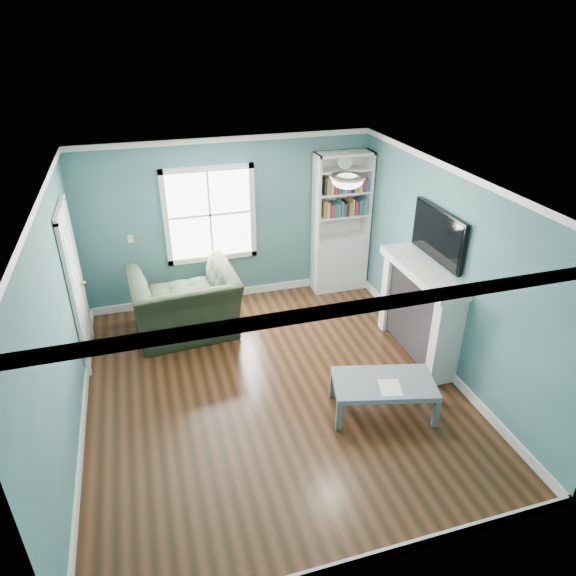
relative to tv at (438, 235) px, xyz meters
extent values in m
plane|color=black|center=(-2.20, -0.20, -1.72)|extent=(5.00, 5.00, 0.00)
plane|color=#375E66|center=(-2.20, 2.30, -0.43)|extent=(4.50, 0.00, 4.50)
plane|color=#375E66|center=(-2.20, -2.70, -0.43)|extent=(4.50, 0.00, 4.50)
plane|color=#375E66|center=(-4.45, -0.20, -0.43)|extent=(0.00, 5.00, 5.00)
plane|color=#375E66|center=(0.05, -0.20, -0.43)|extent=(0.00, 5.00, 5.00)
plane|color=white|center=(-2.20, -0.20, 0.88)|extent=(5.00, 5.00, 0.00)
cube|color=white|center=(-2.20, 2.28, -1.66)|extent=(4.50, 0.03, 0.12)
cube|color=white|center=(-2.20, -2.69, -1.66)|extent=(4.50, 0.03, 0.12)
cube|color=white|center=(-4.44, -0.20, -1.66)|extent=(0.03, 5.00, 0.12)
cube|color=white|center=(0.03, -0.20, -1.66)|extent=(0.03, 5.00, 0.12)
cube|color=white|center=(-2.20, 2.28, 0.84)|extent=(4.50, 0.04, 0.08)
cube|color=white|center=(-2.20, -2.68, 0.84)|extent=(4.50, 0.04, 0.08)
cube|color=white|center=(-4.43, -0.20, 0.84)|extent=(0.04, 5.00, 0.08)
cube|color=white|center=(0.03, -0.20, 0.84)|extent=(0.04, 5.00, 0.08)
cube|color=white|center=(-2.50, 2.29, -0.27)|extent=(1.24, 0.01, 1.34)
cube|color=white|center=(-3.16, 2.28, -0.27)|extent=(0.08, 0.06, 1.50)
cube|color=white|center=(-1.84, 2.28, -0.27)|extent=(0.08, 0.06, 1.50)
cube|color=white|center=(-2.50, 2.28, -0.98)|extent=(1.40, 0.06, 0.08)
cube|color=white|center=(-2.50, 2.28, 0.44)|extent=(1.40, 0.06, 0.08)
cube|color=white|center=(-2.50, 2.28, -0.27)|extent=(1.24, 0.03, 0.03)
cube|color=white|center=(-2.50, 2.28, -0.27)|extent=(0.03, 0.03, 1.34)
cube|color=silver|center=(-0.43, 2.10, -1.27)|extent=(0.90, 0.35, 0.90)
cube|color=silver|center=(-0.86, 2.10, -0.12)|extent=(0.04, 0.35, 1.40)
cube|color=silver|center=(0.00, 2.10, -0.12)|extent=(0.04, 0.35, 1.40)
cube|color=silver|center=(-0.43, 2.26, -0.12)|extent=(0.90, 0.02, 1.40)
cube|color=silver|center=(-0.43, 2.10, 0.55)|extent=(0.90, 0.35, 0.04)
cube|color=silver|center=(-0.43, 2.10, -0.80)|extent=(0.84, 0.33, 0.03)
cube|color=silver|center=(-0.43, 2.10, -0.42)|extent=(0.84, 0.33, 0.03)
cube|color=silver|center=(-0.43, 2.10, -0.04)|extent=(0.84, 0.33, 0.03)
cube|color=silver|center=(-0.43, 2.10, 0.32)|extent=(0.84, 0.33, 0.03)
cube|color=olive|center=(-0.43, 2.08, -0.30)|extent=(0.70, 0.25, 0.22)
cube|color=tan|center=(-0.43, 2.08, 0.08)|extent=(0.70, 0.25, 0.22)
cylinder|color=beige|center=(-0.43, 2.05, 0.46)|extent=(0.26, 0.06, 0.26)
cube|color=black|center=(-0.11, 0.00, -1.12)|extent=(0.30, 1.20, 1.10)
cube|color=black|center=(-0.13, 0.00, -1.32)|extent=(0.22, 0.65, 0.70)
cube|color=silver|center=(-0.13, -0.67, -1.12)|extent=(0.36, 0.16, 1.20)
cube|color=silver|center=(-0.13, 0.67, -1.12)|extent=(0.36, 0.16, 1.20)
cube|color=silver|center=(-0.15, 0.00, -0.47)|extent=(0.44, 1.58, 0.10)
cube|color=black|center=(0.00, 0.00, 0.00)|extent=(0.06, 1.10, 0.65)
cube|color=silver|center=(-4.43, 1.20, -0.70)|extent=(0.04, 0.80, 2.05)
cube|color=white|center=(-4.42, 0.75, -0.70)|extent=(0.05, 0.08, 2.13)
cube|color=white|center=(-4.42, 1.65, -0.70)|extent=(0.05, 0.08, 2.13)
cube|color=white|center=(-4.42, 1.20, 0.36)|extent=(0.05, 0.98, 0.08)
sphere|color=#BF8C3F|center=(-4.37, 1.50, -0.77)|extent=(0.07, 0.07, 0.07)
ellipsoid|color=white|center=(-1.30, -0.10, 0.82)|extent=(0.34, 0.34, 0.15)
cylinder|color=white|center=(-1.30, -0.10, 0.86)|extent=(0.38, 0.38, 0.03)
cube|color=white|center=(-3.70, 2.28, -0.52)|extent=(0.08, 0.01, 0.12)
imported|color=black|center=(-3.07, 1.40, -1.09)|extent=(1.52, 1.05, 1.27)
cube|color=#515B61|center=(-1.68, -1.11, -1.55)|extent=(0.08, 0.08, 0.36)
cube|color=#515B61|center=(-0.62, -1.37, -1.55)|extent=(0.08, 0.08, 0.36)
cube|color=#515B61|center=(-1.54, -0.56, -1.55)|extent=(0.08, 0.08, 0.36)
cube|color=#515B61|center=(-0.48, -0.82, -1.55)|extent=(0.08, 0.08, 0.36)
cube|color=slate|center=(-1.08, -0.97, -1.34)|extent=(1.28, 0.89, 0.06)
cube|color=white|center=(-1.06, -1.09, -1.30)|extent=(0.31, 0.35, 0.00)
camera|label=1|loc=(-3.47, -5.13, 2.40)|focal=32.00mm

